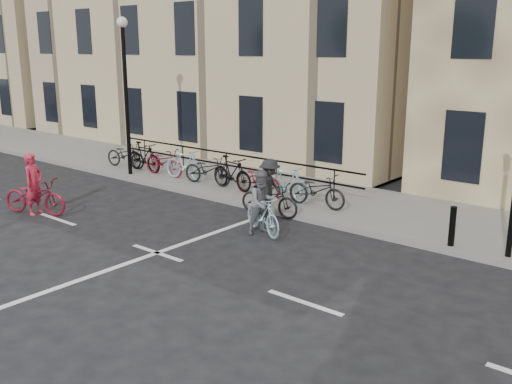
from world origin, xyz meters
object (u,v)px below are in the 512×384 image
Objects in this scene: lamp_post at (125,77)px; cyclist_dark at (269,194)px; cyclist_grey at (263,208)px; cyclist_pink at (35,193)px.

lamp_post is 2.90× the size of cyclist_dark.
cyclist_grey is at bearing -13.72° from lamp_post.
cyclist_pink is at bearing -70.63° from lamp_post.
cyclist_pink is 1.19× the size of cyclist_grey.
cyclist_dark is (-0.83, 1.31, -0.02)m from cyclist_grey.
cyclist_grey is 1.55m from cyclist_dark.
cyclist_pink reaches higher than cyclist_grey.
lamp_post is at bearing 99.45° from cyclist_grey.
cyclist_pink is 6.44m from cyclist_grey.
cyclist_pink is 6.41m from cyclist_dark.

